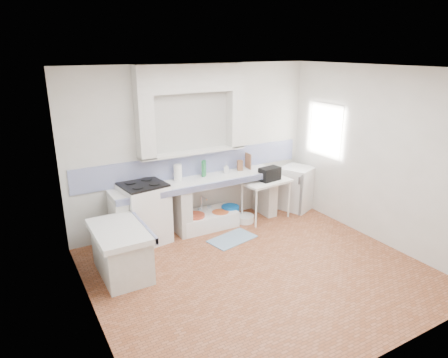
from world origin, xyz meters
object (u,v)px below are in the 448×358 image
side_table (266,200)px  fridge (297,188)px  sink (207,220)px  stove (144,213)px

side_table → fridge: size_ratio=1.06×
side_table → fridge: bearing=2.1°
sink → side_table: 1.16m
stove → sink: bearing=-8.6°
stove → fridge: size_ratio=1.14×
side_table → fridge: 0.82m
stove → side_table: bearing=-13.6°
sink → side_table: (1.12, -0.22, 0.25)m
stove → side_table: stove is taller
sink → fridge: 1.96m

